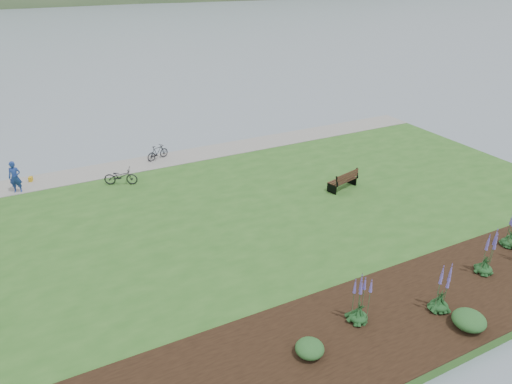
{
  "coord_description": "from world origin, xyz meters",
  "views": [
    {
      "loc": [
        -7.74,
        -18.13,
        10.81
      ],
      "look_at": [
        0.95,
        -1.02,
        1.3
      ],
      "focal_mm": 32.0,
      "sensor_mm": 36.0,
      "label": 1
    }
  ],
  "objects": [
    {
      "name": "echium_3",
      "position": [
        8.78,
        -8.65,
        1.18
      ],
      "size": [
        0.62,
        0.62,
        1.86
      ],
      "color": "#153B1B",
      "rests_on": "garden_bed"
    },
    {
      "name": "bicycle_a",
      "position": [
        -4.19,
        4.67,
        0.86
      ],
      "size": [
        1.31,
        1.85,
        0.92
      ],
      "primitive_type": "imported",
      "rotation": [
        0.0,
        0.0,
        1.12
      ],
      "color": "black",
      "rests_on": "lawn"
    },
    {
      "name": "garden_bed",
      "position": [
        3.0,
        -9.8,
        0.42
      ],
      "size": [
        24.0,
        4.4,
        0.04
      ],
      "primitive_type": "cube",
      "color": "black",
      "rests_on": "lawn"
    },
    {
      "name": "shrub_0",
      "position": [
        -1.78,
        -9.9,
        0.66
      ],
      "size": [
        0.87,
        0.87,
        0.44
      ],
      "primitive_type": "ellipsoid",
      "color": "#1E4C21",
      "rests_on": "garden_bed"
    },
    {
      "name": "person",
      "position": [
        -9.12,
        6.11,
        1.39
      ],
      "size": [
        0.84,
        0.7,
        1.97
      ],
      "primitive_type": "imported",
      "rotation": [
        0.0,
        0.0,
        -0.34
      ],
      "color": "navy",
      "rests_on": "lawn"
    },
    {
      "name": "lawn",
      "position": [
        0.0,
        -2.0,
        0.2
      ],
      "size": [
        34.0,
        20.0,
        0.4
      ],
      "primitive_type": "cube",
      "color": "#2A5A1F",
      "rests_on": "ground"
    },
    {
      "name": "echium_0",
      "position": [
        3.18,
        -10.2,
        1.21
      ],
      "size": [
        0.62,
        0.62,
        1.93
      ],
      "color": "#153B1B",
      "rests_on": "garden_bed"
    },
    {
      "name": "echium_1",
      "position": [
        6.29,
        -9.45,
        1.27
      ],
      "size": [
        0.62,
        0.62,
        2.06
      ],
      "color": "#153B1B",
      "rests_on": "garden_bed"
    },
    {
      "name": "park_bench",
      "position": [
        6.0,
        -1.14,
        0.92
      ],
      "size": [
        1.8,
        1.08,
        1.04
      ],
      "rotation": [
        0.0,
        0.0,
        0.25
      ],
      "color": "#311D13",
      "rests_on": "lawn"
    },
    {
      "name": "echium_4",
      "position": [
        0.42,
        -9.41,
        1.35
      ],
      "size": [
        0.62,
        0.62,
        2.13
      ],
      "color": "#153B1B",
      "rests_on": "garden_bed"
    },
    {
      "name": "shoreline_path",
      "position": [
        0.0,
        6.9,
        0.42
      ],
      "size": [
        34.0,
        2.2,
        0.03
      ],
      "primitive_type": "cube",
      "color": "gray",
      "rests_on": "lawn"
    },
    {
      "name": "ground",
      "position": [
        0.0,
        0.0,
        0.0
      ],
      "size": [
        600.0,
        600.0,
        0.0
      ],
      "primitive_type": "plane",
      "color": "slate",
      "rests_on": "ground"
    },
    {
      "name": "bicycle_b",
      "position": [
        -1.48,
        7.2,
        0.85
      ],
      "size": [
        0.96,
        1.55,
        0.9
      ],
      "primitive_type": "imported",
      "rotation": [
        0.0,
        0.0,
        1.95
      ],
      "color": "black",
      "rests_on": "lawn"
    },
    {
      "name": "shrub_1",
      "position": [
        3.38,
        -11.23,
        0.7
      ],
      "size": [
        1.06,
        1.06,
        0.53
      ],
      "primitive_type": "ellipsoid",
      "color": "#1E4C21",
      "rests_on": "garden_bed"
    },
    {
      "name": "pannier",
      "position": [
        -8.47,
        7.2,
        0.54
      ],
      "size": [
        0.24,
        0.3,
        0.28
      ],
      "primitive_type": "cube",
      "rotation": [
        0.0,
        0.0,
        -0.33
      ],
      "color": "#C29516",
      "rests_on": "lawn"
    }
  ]
}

